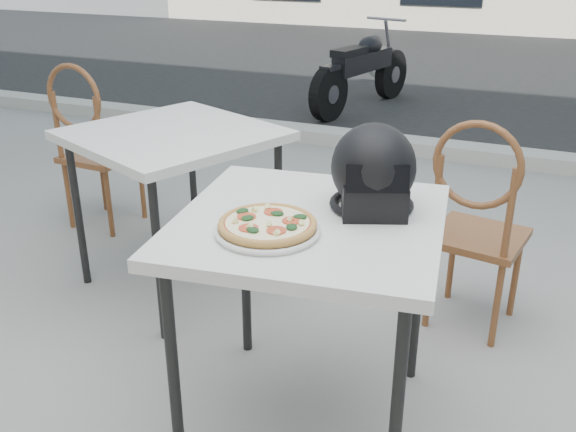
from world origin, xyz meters
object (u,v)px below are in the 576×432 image
at_px(plate, 268,231).
at_px(cafe_chair_main, 477,217).
at_px(motorcycle, 363,71).
at_px(cafe_table_side, 173,146).
at_px(cafe_table_main, 309,238).
at_px(helmet, 373,173).
at_px(cafe_chair_side, 91,138).
at_px(pizza, 267,224).

relative_size(plate, cafe_chair_main, 0.35).
bearing_deg(motorcycle, cafe_table_side, -72.25).
distance_m(cafe_table_main, plate, 0.21).
xyz_separation_m(cafe_table_main, cafe_table_side, (-1.00, 0.73, 0.00)).
height_order(helmet, cafe_chair_side, helmet).
height_order(pizza, helmet, helmet).
relative_size(cafe_table_main, plate, 2.78).
relative_size(cafe_chair_main, motorcycle, 0.57).
xyz_separation_m(cafe_chair_main, cafe_table_side, (-1.47, -0.15, 0.19)).
bearing_deg(cafe_chair_side, cafe_table_side, 156.59).
bearing_deg(cafe_table_main, helmet, 42.92).
bearing_deg(plate, motorcycle, 103.12).
relative_size(cafe_chair_main, cafe_chair_side, 0.98).
bearing_deg(cafe_table_side, cafe_chair_side, 153.76).
height_order(cafe_chair_main, cafe_table_side, cafe_chair_main).
xyz_separation_m(pizza, cafe_table_side, (-0.92, 0.90, -0.11)).
xyz_separation_m(plate, motorcycle, (-1.17, 5.01, -0.45)).
bearing_deg(helmet, cafe_chair_side, 132.60).
xyz_separation_m(plate, cafe_table_side, (-0.92, 0.90, -0.08)).
bearing_deg(cafe_table_side, plate, -44.19).
xyz_separation_m(cafe_chair_main, motorcycle, (-1.71, 3.96, -0.17)).
height_order(cafe_table_side, cafe_chair_side, cafe_chair_side).
xyz_separation_m(cafe_table_side, motorcycle, (-0.24, 4.11, -0.37)).
distance_m(pizza, cafe_table_side, 1.29).
relative_size(plate, cafe_table_side, 0.31).
relative_size(plate, cafe_chair_side, 0.34).
bearing_deg(plate, helmet, 52.85).
distance_m(cafe_table_main, cafe_chair_main, 1.01).
relative_size(cafe_table_side, motorcycle, 0.64).
relative_size(plate, motorcycle, 0.20).
xyz_separation_m(pizza, motorcycle, (-1.17, 5.01, -0.47)).
height_order(plate, cafe_chair_main, cafe_chair_main).
distance_m(cafe_chair_main, motorcycle, 4.32).
xyz_separation_m(helmet, cafe_table_side, (-1.17, 0.57, -0.21)).
bearing_deg(cafe_chair_side, helmet, 156.80).
bearing_deg(cafe_chair_side, cafe_table_main, 151.12).
xyz_separation_m(cafe_table_main, helmet, (0.17, 0.16, 0.21)).
height_order(plate, helmet, helmet).
relative_size(cafe_table_main, cafe_chair_side, 0.94).
bearing_deg(cafe_table_main, plate, -114.68).
bearing_deg(pizza, plate, -91.46).
bearing_deg(helmet, cafe_table_side, 132.75).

